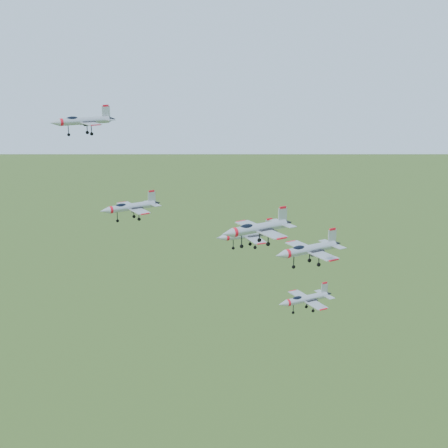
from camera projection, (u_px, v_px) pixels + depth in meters
jet_lead at (82, 121)px, 106.49m from camera, size 11.85×9.74×3.17m
jet_left_high at (130, 207)px, 98.50m from camera, size 10.51×8.66×2.81m
jet_right_high at (257, 228)px, 83.29m from camera, size 11.50×9.46×3.08m
jet_left_low at (247, 234)px, 112.20m from camera, size 12.22×10.22×3.27m
jet_right_low at (308, 249)px, 99.21m from camera, size 13.17×10.80×3.53m
jet_trail at (305, 299)px, 116.80m from camera, size 12.11×9.99×3.24m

